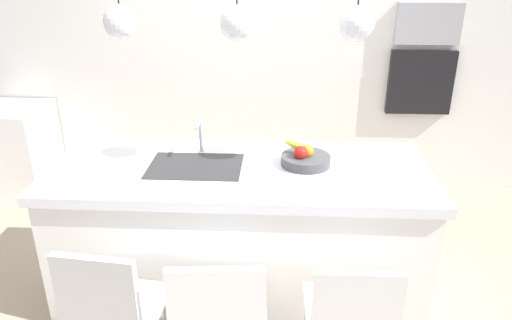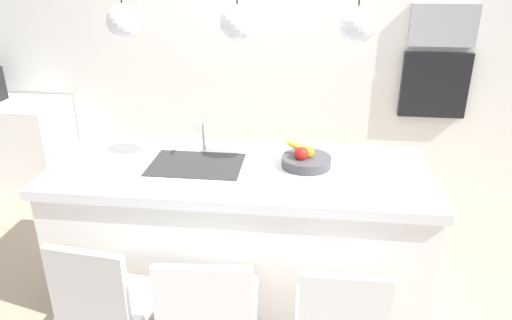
% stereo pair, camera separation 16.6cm
% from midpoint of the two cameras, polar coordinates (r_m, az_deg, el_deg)
% --- Properties ---
extents(floor, '(6.60, 6.60, 0.00)m').
position_cam_midpoint_polar(floor, '(3.37, -3.21, -14.80)').
color(floor, tan).
rests_on(floor, ground).
extents(back_wall, '(6.00, 0.10, 2.60)m').
position_cam_midpoint_polar(back_wall, '(4.36, -1.26, 13.09)').
color(back_wall, silver).
rests_on(back_wall, ground).
extents(kitchen_island, '(2.28, 0.91, 0.89)m').
position_cam_midpoint_polar(kitchen_island, '(3.11, -3.40, -8.32)').
color(kitchen_island, white).
rests_on(kitchen_island, ground).
extents(sink_basin, '(0.56, 0.40, 0.02)m').
position_cam_midpoint_polar(sink_basin, '(2.95, -8.76, -0.83)').
color(sink_basin, '#2D2D30').
rests_on(sink_basin, kitchen_island).
extents(faucet, '(0.02, 0.17, 0.22)m').
position_cam_midpoint_polar(faucet, '(3.09, -8.17, 3.30)').
color(faucet, silver).
rests_on(faucet, kitchen_island).
extents(fruit_bowl, '(0.30, 0.30, 0.15)m').
position_cam_midpoint_polar(fruit_bowl, '(2.93, 4.20, 0.20)').
color(fruit_bowl, '#4C4C51').
rests_on(fruit_bowl, kitchen_island).
extents(microwave, '(0.54, 0.08, 0.34)m').
position_cam_midpoint_polar(microwave, '(4.39, 18.64, 15.03)').
color(microwave, '#9E9EA3').
rests_on(microwave, back_wall).
extents(oven, '(0.56, 0.08, 0.56)m').
position_cam_midpoint_polar(oven, '(4.48, 17.82, 8.73)').
color(oven, black).
rests_on(oven, back_wall).
extents(chair_near, '(0.45, 0.45, 0.87)m').
position_cam_midpoint_polar(chair_near, '(2.58, -18.38, -16.39)').
color(chair_near, silver).
rests_on(chair_near, ground).
extents(chair_middle, '(0.50, 0.50, 0.85)m').
position_cam_midpoint_polar(chair_middle, '(2.44, -6.43, -17.48)').
color(chair_middle, white).
rests_on(chair_middle, ground).
extents(chair_far, '(0.42, 0.43, 0.84)m').
position_cam_midpoint_polar(chair_far, '(2.44, 9.00, -17.97)').
color(chair_far, white).
rests_on(chair_far, ground).
extents(pendant_light_left, '(0.19, 0.19, 0.79)m').
position_cam_midpoint_polar(pendant_light_left, '(2.82, -17.39, 15.33)').
color(pendant_light_left, silver).
extents(pendant_light_center, '(0.19, 0.19, 0.79)m').
position_cam_midpoint_polar(pendant_light_center, '(2.67, -4.08, 15.89)').
color(pendant_light_center, silver).
extents(pendant_light_right, '(0.19, 0.19, 0.79)m').
position_cam_midpoint_polar(pendant_light_right, '(2.67, 10.01, 15.60)').
color(pendant_light_right, silver).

